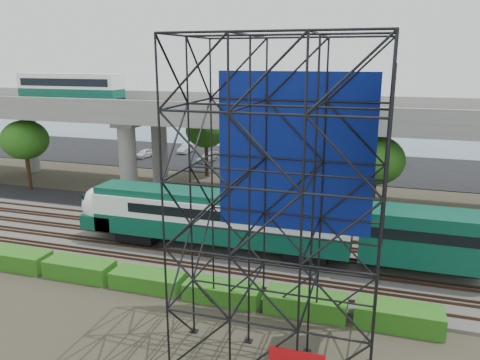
% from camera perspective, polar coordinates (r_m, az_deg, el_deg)
% --- Properties ---
extents(ground, '(140.00, 140.00, 0.00)m').
position_cam_1_polar(ground, '(34.69, -9.23, -9.42)').
color(ground, '#474233').
rests_on(ground, ground).
extents(ballast_bed, '(90.00, 12.00, 0.20)m').
position_cam_1_polar(ballast_bed, '(36.30, -7.83, -8.07)').
color(ballast_bed, slate).
rests_on(ballast_bed, ground).
extents(service_road, '(90.00, 5.00, 0.08)m').
position_cam_1_polar(service_road, '(43.65, -3.13, -4.07)').
color(service_road, black).
rests_on(service_road, ground).
extents(parking_lot, '(90.00, 18.00, 0.08)m').
position_cam_1_polar(parking_lot, '(65.39, 4.04, 2.27)').
color(parking_lot, black).
rests_on(parking_lot, ground).
extents(harbor_water, '(140.00, 40.00, 0.03)m').
position_cam_1_polar(harbor_water, '(86.59, 7.41, 5.23)').
color(harbor_water, '#445E70').
rests_on(harbor_water, ground).
extents(rail_tracks, '(90.00, 9.52, 0.16)m').
position_cam_1_polar(rail_tracks, '(36.23, -7.84, -7.81)').
color(rail_tracks, '#472D1E').
rests_on(rail_tracks, ballast_bed).
extents(commuter_train, '(29.30, 3.06, 4.30)m').
position_cam_1_polar(commuter_train, '(33.41, 0.79, -4.86)').
color(commuter_train, black).
rests_on(commuter_train, rail_tracks).
extents(overpass, '(80.00, 12.00, 12.40)m').
position_cam_1_polar(overpass, '(47.33, -2.50, 7.58)').
color(overpass, '#9E9B93').
rests_on(overpass, ground).
extents(scaffold_tower, '(9.36, 6.36, 15.00)m').
position_cam_1_polar(scaffold_tower, '(21.70, 5.00, -3.04)').
color(scaffold_tower, black).
rests_on(scaffold_tower, ground).
extents(hedge_strip, '(34.60, 1.80, 1.20)m').
position_cam_1_polar(hedge_strip, '(30.59, -11.18, -11.80)').
color(hedge_strip, '#256016').
rests_on(hedge_strip, ground).
extents(trees, '(40.94, 16.94, 7.69)m').
position_cam_1_polar(trees, '(49.07, -6.04, 4.65)').
color(trees, '#382314').
rests_on(trees, ground).
extents(suv, '(5.82, 3.58, 1.50)m').
position_cam_1_polar(suv, '(47.21, -11.22, -1.87)').
color(suv, black).
rests_on(suv, service_road).
extents(parked_cars, '(36.88, 9.42, 1.27)m').
position_cam_1_polar(parked_cars, '(64.92, 3.91, 2.75)').
color(parked_cars, silver).
rests_on(parked_cars, parking_lot).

